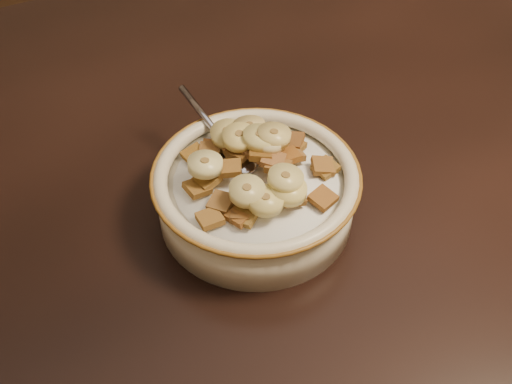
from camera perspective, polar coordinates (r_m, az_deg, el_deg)
name	(u,v)px	position (r m, az deg, el deg)	size (l,w,h in m)	color
table	(427,126)	(0.76, 14.93, 5.68)	(1.40, 0.90, 0.04)	black
chair	(311,73)	(1.35, 4.94, 10.47)	(0.38, 0.38, 0.85)	black
cereal_bowl	(256,198)	(0.60, 0.00, -0.54)	(0.18, 0.18, 0.04)	beige
milk	(256,181)	(0.58, 0.00, 0.94)	(0.15, 0.15, 0.00)	white
spoon	(238,160)	(0.60, -1.58, 2.88)	(0.03, 0.04, 0.01)	#A9ACC6
cereal_square_0	(213,147)	(0.61, -3.83, 3.98)	(0.02, 0.02, 0.01)	brown
cereal_square_1	(260,153)	(0.58, 0.36, 3.46)	(0.02, 0.02, 0.01)	brown
cereal_square_2	(292,155)	(0.60, 3.22, 3.34)	(0.02, 0.02, 0.01)	#996531
cereal_square_3	(240,215)	(0.54, -1.40, -2.09)	(0.02, 0.02, 0.01)	brown
cereal_square_4	(210,152)	(0.60, -4.13, 3.61)	(0.02, 0.02, 0.01)	brown
cereal_square_5	(257,152)	(0.58, 0.06, 3.61)	(0.02, 0.02, 0.01)	brown
cereal_square_6	(230,168)	(0.57, -2.34, 2.13)	(0.02, 0.02, 0.01)	olive
cereal_square_7	(255,136)	(0.62, -0.07, 4.99)	(0.02, 0.02, 0.01)	brown
cereal_square_8	(207,179)	(0.57, -4.36, 1.12)	(0.02, 0.02, 0.01)	olive
cereal_square_9	(292,141)	(0.61, 3.26, 4.55)	(0.02, 0.02, 0.01)	brown
cereal_square_10	(326,168)	(0.59, 6.21, 2.15)	(0.02, 0.02, 0.01)	brown
cereal_square_11	(270,141)	(0.61, 1.30, 4.56)	(0.02, 0.02, 0.01)	brown
cereal_square_12	(240,152)	(0.59, -1.44, 3.53)	(0.02, 0.02, 0.01)	brown
cereal_square_13	(195,155)	(0.60, -5.47, 3.30)	(0.02, 0.02, 0.01)	#8D5B18
cereal_square_14	(230,144)	(0.60, -2.30, 4.27)	(0.02, 0.02, 0.01)	brown
cereal_square_15	(245,216)	(0.54, -0.97, -2.11)	(0.02, 0.02, 0.01)	brown
cereal_square_16	(197,188)	(0.57, -5.24, 0.38)	(0.02, 0.02, 0.01)	brown
cereal_square_17	(228,133)	(0.62, -2.49, 5.26)	(0.02, 0.02, 0.01)	brown
cereal_square_18	(210,219)	(0.54, -4.12, -2.37)	(0.02, 0.02, 0.01)	brown
cereal_square_19	(278,166)	(0.57, 1.99, 2.29)	(0.02, 0.02, 0.01)	brown
cereal_square_20	(323,166)	(0.59, 5.98, 2.31)	(0.02, 0.02, 0.01)	brown
cereal_square_21	(273,160)	(0.57, 1.53, 2.86)	(0.02, 0.02, 0.01)	#975F34
cereal_square_22	(288,156)	(0.59, 2.90, 3.23)	(0.02, 0.02, 0.01)	brown
cereal_square_23	(221,202)	(0.55, -3.11, -0.92)	(0.02, 0.02, 0.01)	brown
cereal_square_24	(292,196)	(0.56, 3.23, -0.38)	(0.02, 0.02, 0.01)	brown
cereal_square_25	(323,198)	(0.56, 5.97, -0.54)	(0.02, 0.02, 0.01)	#99571F
cereal_square_26	(243,215)	(0.54, -1.18, -2.03)	(0.02, 0.02, 0.01)	brown
cereal_square_27	(293,146)	(0.61, 3.30, 4.11)	(0.02, 0.02, 0.01)	brown
banana_slice_0	(268,141)	(0.58, 1.11, 4.52)	(0.03, 0.03, 0.01)	beige
banana_slice_1	(260,138)	(0.58, 0.33, 4.84)	(0.03, 0.03, 0.01)	#DFCB6D
banana_slice_2	(274,135)	(0.58, 1.61, 5.04)	(0.03, 0.03, 0.01)	#CABA74
banana_slice_3	(266,201)	(0.54, 0.87, -0.77)	(0.03, 0.03, 0.01)	#DFC570
banana_slice_4	(227,134)	(0.60, -2.59, 5.19)	(0.03, 0.03, 0.01)	#DFBC72
banana_slice_5	(205,164)	(0.56, -4.54, 2.46)	(0.03, 0.03, 0.01)	#F5E89D
banana_slice_6	(247,191)	(0.54, -0.81, 0.07)	(0.03, 0.03, 0.01)	#D3C877
banana_slice_7	(239,137)	(0.59, -1.48, 4.88)	(0.03, 0.03, 0.01)	#FFE87F
banana_slice_8	(249,128)	(0.60, -0.62, 5.68)	(0.03, 0.03, 0.01)	#D6C57F
banana_slice_9	(289,191)	(0.55, 2.95, 0.13)	(0.03, 0.03, 0.01)	#F0E078
banana_slice_10	(286,179)	(0.55, 2.64, 1.17)	(0.03, 0.03, 0.01)	#F3E27A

